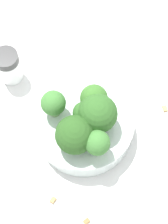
# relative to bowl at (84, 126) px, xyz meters

# --- Properties ---
(ground_plane) EXTENTS (3.00, 3.00, 0.00)m
(ground_plane) POSITION_rel_bowl_xyz_m (0.00, 0.00, -0.02)
(ground_plane) COLOR white
(bowl) EXTENTS (0.16, 0.16, 0.04)m
(bowl) POSITION_rel_bowl_xyz_m (0.00, 0.00, 0.00)
(bowl) COLOR silver
(bowl) RESTS_ON ground_plane
(broccoli_floret_0) EXTENTS (0.03, 0.03, 0.05)m
(broccoli_floret_0) POSITION_rel_bowl_xyz_m (0.00, 0.00, 0.05)
(broccoli_floret_0) COLOR #84AD66
(broccoli_floret_0) RESTS_ON bowl
(broccoli_floret_1) EXTENTS (0.06, 0.06, 0.07)m
(broccoli_floret_1) POSITION_rel_bowl_xyz_m (-0.02, -0.01, 0.06)
(broccoli_floret_1) COLOR #8EB770
(broccoli_floret_1) RESTS_ON bowl
(broccoli_floret_2) EXTENTS (0.04, 0.04, 0.05)m
(broccoli_floret_2) POSITION_rel_bowl_xyz_m (0.05, 0.01, 0.05)
(broccoli_floret_2) COLOR #84AD66
(broccoli_floret_2) RESTS_ON bowl
(broccoli_floret_3) EXTENTS (0.04, 0.04, 0.05)m
(broccoli_floret_3) POSITION_rel_bowl_xyz_m (0.00, -0.03, 0.05)
(broccoli_floret_3) COLOR #8EB770
(broccoli_floret_3) RESTS_ON bowl
(broccoli_floret_4) EXTENTS (0.06, 0.06, 0.06)m
(broccoli_floret_4) POSITION_rel_bowl_xyz_m (-0.01, 0.04, 0.05)
(broccoli_floret_4) COLOR #84AD66
(broccoli_floret_4) RESTS_ON bowl
(broccoli_floret_5) EXTENTS (0.04, 0.04, 0.05)m
(broccoli_floret_5) POSITION_rel_bowl_xyz_m (-0.04, 0.03, 0.06)
(broccoli_floret_5) COLOR #8EB770
(broccoli_floret_5) RESTS_ON bowl
(pepper_shaker) EXTENTS (0.04, 0.04, 0.07)m
(pepper_shaker) POSITION_rel_bowl_xyz_m (0.16, -0.02, 0.01)
(pepper_shaker) COLOR silver
(pepper_shaker) RESTS_ON ground_plane
(almond_crumb_1) EXTENTS (0.01, 0.01, 0.01)m
(almond_crumb_1) POSITION_rel_bowl_xyz_m (-0.02, 0.12, -0.02)
(almond_crumb_1) COLOR #AD7F4C
(almond_crumb_1) RESTS_ON ground_plane
(almond_crumb_2) EXTENTS (0.01, 0.01, 0.01)m
(almond_crumb_2) POSITION_rel_bowl_xyz_m (-0.08, 0.12, -0.02)
(almond_crumb_2) COLOR olive
(almond_crumb_2) RESTS_ON ground_plane
(almond_crumb_3) EXTENTS (0.01, 0.01, 0.01)m
(almond_crumb_3) POSITION_rel_bowl_xyz_m (-0.10, -0.11, -0.02)
(almond_crumb_3) COLOR tan
(almond_crumb_3) RESTS_ON ground_plane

